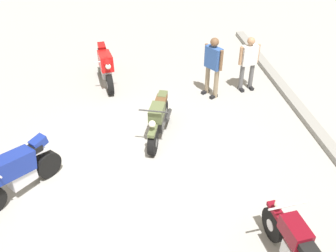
{
  "coord_description": "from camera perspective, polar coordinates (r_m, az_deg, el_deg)",
  "views": [
    {
      "loc": [
        6.68,
        -0.25,
        5.69
      ],
      "look_at": [
        -0.17,
        0.74,
        0.75
      ],
      "focal_mm": 39.99,
      "sensor_mm": 36.0,
      "label": 1
    }
  ],
  "objects": [
    {
      "name": "ground_plane",
      "position": [
        8.78,
        -4.61,
        -5.05
      ],
      "size": [
        40.0,
        40.0,
        0.0
      ],
      "primitive_type": "plane",
      "color": "#9E9E99"
    },
    {
      "name": "curb_edge",
      "position": [
        9.99,
        22.68,
        -1.89
      ],
      "size": [
        14.0,
        0.3,
        0.15
      ],
      "primitive_type": "cube",
      "color": "gray",
      "rests_on": "ground"
    },
    {
      "name": "motorcycle_olive_vintage",
      "position": [
        9.19,
        -1.46,
        0.99
      ],
      "size": [
        1.9,
        0.92,
        1.07
      ],
      "rotation": [
        0.0,
        0.0,
        5.97
      ],
      "color": "black",
      "rests_on": "ground"
    },
    {
      "name": "motorcycle_red_sportbike",
      "position": [
        11.65,
        -9.49,
        9.04
      ],
      "size": [
        1.96,
        0.7,
        1.14
      ],
      "rotation": [
        0.0,
        0.0,
        0.14
      ],
      "color": "black",
      "rests_on": "ground"
    },
    {
      "name": "motorcycle_blue_sportbike",
      "position": [
        8.15,
        -22.04,
        -6.4
      ],
      "size": [
        1.52,
        1.51,
        1.14
      ],
      "rotation": [
        0.0,
        0.0,
        5.5
      ],
      "color": "black",
      "rests_on": "ground"
    },
    {
      "name": "motorcycle_maroon_cruiser",
      "position": [
        6.72,
        19.03,
        -17.59
      ],
      "size": [
        2.09,
        0.7,
        1.09
      ],
      "rotation": [
        0.0,
        0.0,
        3.26
      ],
      "color": "black",
      "rests_on": "ground"
    },
    {
      "name": "person_in_white_shirt",
      "position": [
        11.27,
        12.17,
        9.71
      ],
      "size": [
        0.37,
        0.65,
        1.65
      ],
      "rotation": [
        0.0,
        0.0,
        0.17
      ],
      "color": "#59595B",
      "rests_on": "ground"
    },
    {
      "name": "person_in_blue_shirt",
      "position": [
        10.74,
        6.88,
        9.49
      ],
      "size": [
        0.62,
        0.51,
        1.78
      ],
      "rotation": [
        0.0,
        0.0,
        5.27
      ],
      "color": "gray",
      "rests_on": "ground"
    }
  ]
}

